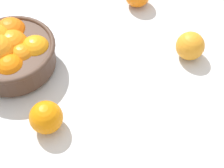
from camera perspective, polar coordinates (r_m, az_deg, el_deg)
ground_plane at (r=85.92cm, az=1.62°, el=-0.47°), size 138.75×90.77×3.00cm
fruit_bowl at (r=88.07cm, az=-16.48°, el=5.18°), size 22.30×22.30×11.36cm
loose_orange_0 at (r=90.15cm, az=12.98°, el=6.25°), size 7.41×7.41×7.41cm
loose_orange_1 at (r=76.06cm, az=-10.99°, el=-5.51°), size 7.45×7.45×7.45cm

